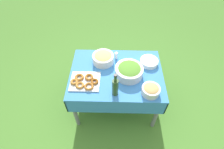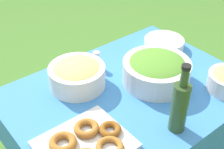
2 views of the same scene
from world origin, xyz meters
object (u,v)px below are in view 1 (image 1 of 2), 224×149
plate_stack (149,62)px  donut_platter (85,81)px  olive_oil_bottle (115,87)px  bread_bowl (151,90)px  salad_bowl (129,71)px  pasta_bowl (103,58)px

plate_stack → donut_platter: bearing=-157.2°
olive_oil_bottle → bread_bowl: bearing=3.1°
salad_bowl → donut_platter: bearing=-165.8°
plate_stack → salad_bowl: bearing=-143.3°
plate_stack → bread_bowl: (-0.04, -0.47, 0.03)m
salad_bowl → olive_oil_bottle: 0.33m
salad_bowl → bread_bowl: salad_bowl is taller
salad_bowl → donut_platter: (-0.53, -0.13, -0.05)m
plate_stack → olive_oil_bottle: (-0.43, -0.49, 0.10)m
olive_oil_bottle → donut_platter: bearing=156.9°
pasta_bowl → donut_platter: size_ratio=0.79×
pasta_bowl → olive_oil_bottle: bearing=-72.4°
pasta_bowl → donut_platter: (-0.20, -0.35, -0.05)m
salad_bowl → olive_oil_bottle: size_ratio=1.05×
plate_stack → bread_bowl: size_ratio=1.12×
salad_bowl → bread_bowl: 0.35m
donut_platter → plate_stack: bearing=22.8°
salad_bowl → donut_platter: size_ratio=0.97×
salad_bowl → bread_bowl: bearing=-49.0°
salad_bowl → bread_bowl: size_ratio=1.63×
bread_bowl → pasta_bowl: bearing=138.9°
pasta_bowl → bread_bowl: pasta_bowl is taller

